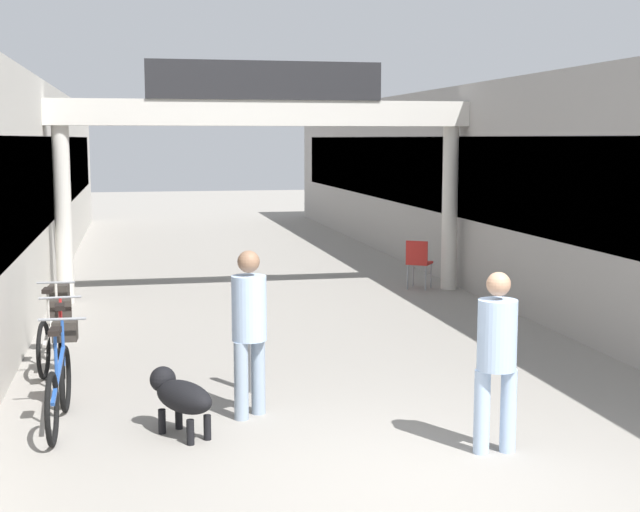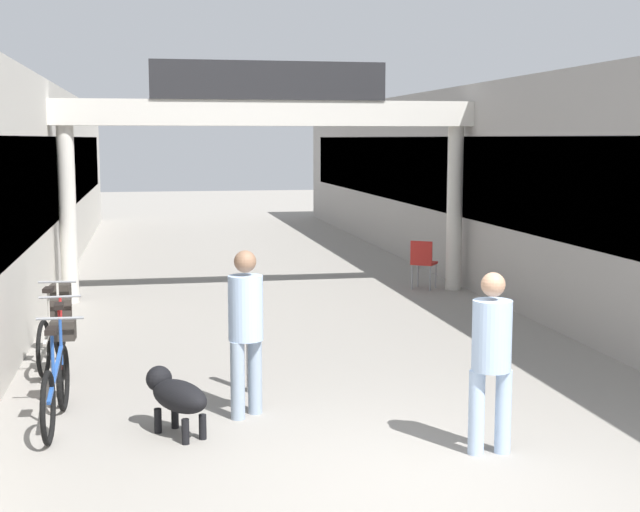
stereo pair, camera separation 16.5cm
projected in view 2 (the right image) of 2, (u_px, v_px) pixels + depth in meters
ground_plane at (418, 487)px, 7.01m from camera, size 80.00×80.00×0.00m
storefront_right at (498, 181)px, 18.43m from camera, size 3.00×26.00×3.67m
arcade_sign_gateway at (269, 131)px, 15.11m from camera, size 7.40×0.47×4.00m
pedestrian_with_dog at (246, 322)px, 8.67m from camera, size 0.48×0.48×1.65m
pedestrian_companion at (491, 352)px, 7.63m from camera, size 0.39×0.36×1.59m
dog_on_leash at (175, 395)px, 8.20m from camera, size 0.68×0.83×0.60m
bicycle_blue_nearest at (57, 378)px, 8.53m from camera, size 0.46×1.69×0.98m
bicycle_red_second at (61, 349)px, 9.73m from camera, size 0.46×1.69×0.98m
bicycle_silver_third at (54, 329)px, 10.75m from camera, size 0.46×1.69×0.98m
bollard_post_metal at (251, 344)px, 9.56m from camera, size 0.10×0.10×1.05m
cafe_chair_red_nearer at (423, 260)px, 16.08m from camera, size 0.56×0.56×0.89m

